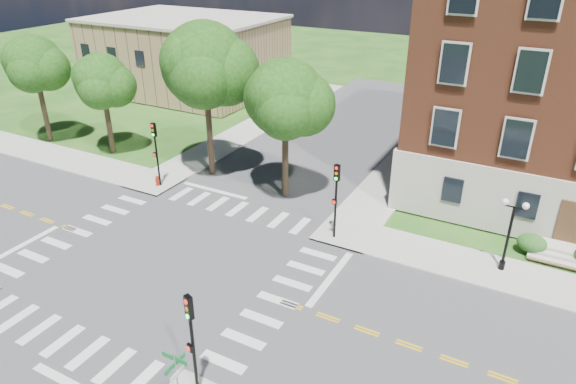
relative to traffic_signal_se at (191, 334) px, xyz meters
The scene contains 18 objects.
ground 10.44m from the traffic_signal_se, 137.33° to the left, with size 160.00×160.00×0.00m, color #1A4914.
road_ew 10.44m from the traffic_signal_se, 137.33° to the left, with size 90.00×12.00×0.01m, color #3D3D3F.
road_ns 10.44m from the traffic_signal_se, 137.33° to the left, with size 12.00×90.00×0.01m, color #3D3D3F.
sidewalk_ne 23.75m from the traffic_signal_se, 69.97° to the left, with size 34.00×34.00×0.12m.
sidewalk_nw 31.84m from the traffic_signal_se, 135.73° to the left, with size 34.00×34.00×0.12m.
crosswalk_east 7.46m from the traffic_signal_se, 90.95° to the left, with size 2.20×10.20×0.02m, color silver, non-canonical shape.
stop_bar_east 10.36m from the traffic_signal_se, 81.31° to the left, with size 0.40×5.50×0.00m, color silver.
secondary_building 47.01m from the traffic_signal_se, 128.58° to the left, with size 20.40×15.40×8.30m.
tree_a 33.97m from the traffic_signal_se, 150.16° to the left, with size 4.74×4.74×9.27m.
tree_b 28.44m from the traffic_signal_se, 141.91° to the left, with size 4.36×4.36×8.31m.
tree_c 22.31m from the traffic_signal_se, 124.31° to the left, with size 6.18×6.18×11.40m.
tree_d 18.45m from the traffic_signal_se, 107.33° to the left, with size 5.20×5.20×9.65m.
traffic_signal_se is the anchor object (origin of this frame).
traffic_signal_ne 13.56m from the traffic_signal_se, 90.01° to the left, with size 0.36×0.42×4.80m.
traffic_signal_nw 20.11m from the traffic_signal_se, 135.09° to the left, with size 0.32×0.36×4.80m.
twin_lamp_west 17.64m from the traffic_signal_se, 57.49° to the left, with size 1.36×0.36×4.23m.
street_sign_pole 1.55m from the traffic_signal_se, 79.81° to the right, with size 1.10×1.10×3.10m.
fire_hydrant 20.34m from the traffic_signal_se, 135.58° to the left, with size 0.35×0.35×0.75m.
Camera 1 is at (17.55, -18.09, 16.51)m, focal length 32.00 mm.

